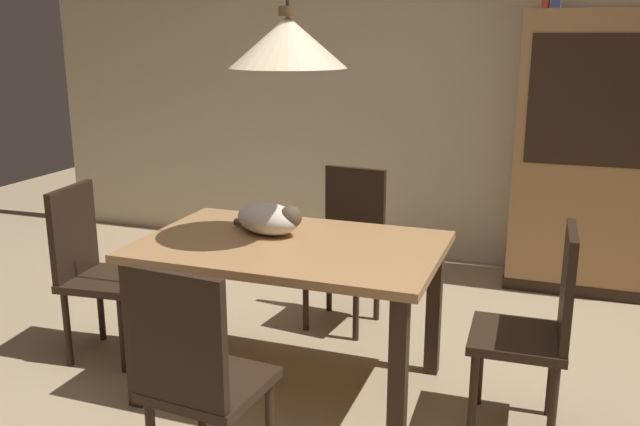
% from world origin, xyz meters
% --- Properties ---
extents(back_wall, '(6.40, 0.10, 2.90)m').
position_xyz_m(back_wall, '(0.00, 2.65, 1.45)').
color(back_wall, beige).
rests_on(back_wall, ground).
extents(dining_table, '(1.40, 0.90, 0.75)m').
position_xyz_m(dining_table, '(-0.13, 0.36, 0.65)').
color(dining_table, '#A87A4C').
rests_on(dining_table, ground).
extents(chair_near_front, '(0.43, 0.43, 0.93)m').
position_xyz_m(chair_near_front, '(-0.13, -0.52, 0.51)').
color(chair_near_front, black).
rests_on(chair_near_front, ground).
extents(chair_far_back, '(0.44, 0.44, 0.93)m').
position_xyz_m(chair_far_back, '(-0.12, 1.23, 0.51)').
color(chair_far_back, black).
rests_on(chair_far_back, ground).
extents(chair_left_side, '(0.44, 0.44, 0.93)m').
position_xyz_m(chair_left_side, '(-1.25, 0.35, 0.51)').
color(chair_left_side, black).
rests_on(chair_left_side, ground).
extents(chair_right_side, '(0.41, 0.41, 0.93)m').
position_xyz_m(chair_right_side, '(1.00, 0.36, 0.51)').
color(chair_right_side, black).
rests_on(chair_right_side, ground).
extents(cat_sleeping, '(0.40, 0.30, 0.16)m').
position_xyz_m(cat_sleeping, '(-0.27, 0.46, 0.83)').
color(cat_sleeping, beige).
rests_on(cat_sleeping, dining_table).
extents(pendant_lamp, '(0.52, 0.52, 1.30)m').
position_xyz_m(pendant_lamp, '(-0.13, 0.36, 1.66)').
color(pendant_lamp, beige).
extents(hutch_bookcase, '(1.12, 0.45, 1.85)m').
position_xyz_m(hutch_bookcase, '(1.29, 2.32, 0.89)').
color(hutch_bookcase, '#A87A4C').
rests_on(hutch_bookcase, ground).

